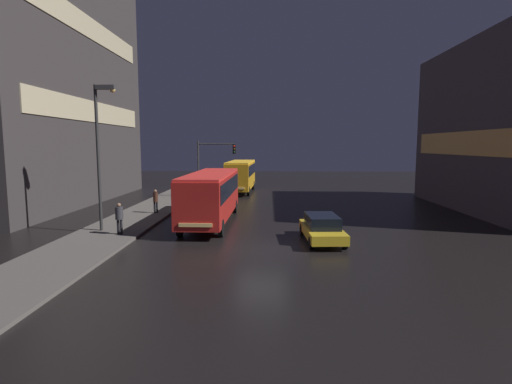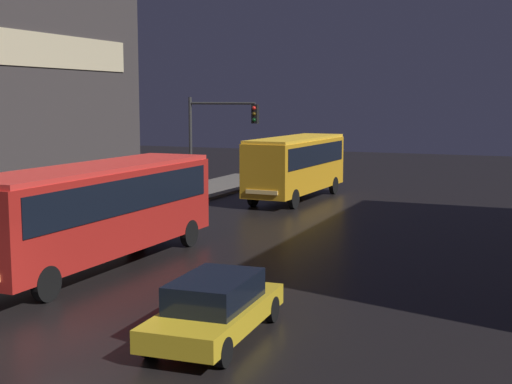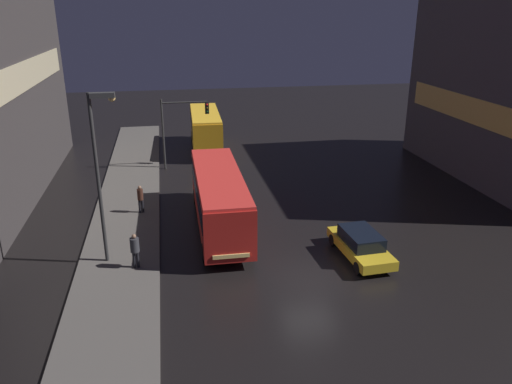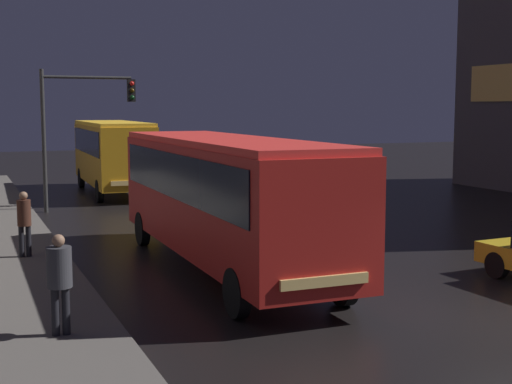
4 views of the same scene
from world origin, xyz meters
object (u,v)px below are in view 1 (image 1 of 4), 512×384
Objects in this scene: bus_near at (211,192)px; street_lamp_sidewalk at (101,137)px; pedestrian_near at (119,215)px; traffic_light_main at (212,159)px; bus_far at (241,173)px; car_taxi at (322,228)px; pedestrian_mid at (156,199)px.

street_lamp_sidewalk reaches higher than bus_near.
bus_near is at bearing -155.14° from pedestrian_near.
pedestrian_near is 0.32× the size of traffic_light_main.
traffic_light_main reaches higher than pedestrian_near.
car_taxi is (5.97, -22.28, -1.36)m from bus_far.
bus_far reaches higher than pedestrian_mid.
pedestrian_near is at bearing -38.38° from street_lamp_sidewalk.
car_taxi is 11.34m from pedestrian_near.
bus_far is 1.65× the size of traffic_light_main.
pedestrian_mid is (-11.28, 7.84, 0.43)m from car_taxi.
street_lamp_sidewalk is at bearing -105.37° from traffic_light_main.
traffic_light_main reaches higher than car_taxi.
bus_far is at bearing -173.55° from pedestrian_mid.
bus_far is 5.15× the size of pedestrian_near.
bus_far is (0.72, 17.34, 0.04)m from bus_near.
traffic_light_main reaches higher than pedestrian_mid.
traffic_light_main is 0.66× the size of street_lamp_sidewalk.
pedestrian_mid is 10.05m from traffic_light_main.
pedestrian_near is at bearing 26.42° from pedestrian_mid.
bus_far is 22.23m from pedestrian_near.
bus_near is 6.13× the size of pedestrian_near.
bus_near is at bearing -39.80° from car_taxi.
bus_near is at bearing 28.82° from street_lamp_sidewalk.
pedestrian_mid is at bearing 71.89° from bus_far.
bus_near is 2.32× the size of car_taxi.
pedestrian_near is at bearing -6.99° from car_taxi.
bus_near is 7.60m from street_lamp_sidewalk.
pedestrian_mid is 0.21× the size of street_lamp_sidewalk.
bus_far is at bearing -121.52° from pedestrian_near.
bus_far is 21.89m from street_lamp_sidewalk.
bus_near is 1.30× the size of street_lamp_sidewalk.
bus_near is 17.36m from bus_far.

